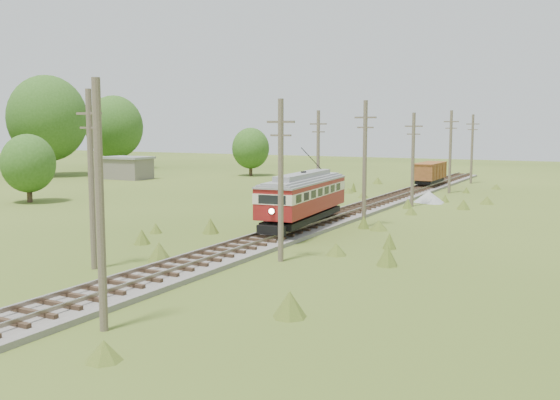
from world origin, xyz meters
The scene contains 17 objects.
railbed_main centered at (0.00, 34.00, 0.19)m, with size 3.60×96.00×0.57m.
streetcar centered at (0.00, 27.65, 2.47)m, with size 3.73×11.51×5.21m.
gondola centered at (0.00, 61.91, 1.87)m, with size 2.39×7.29×2.42m.
gravel_pile centered at (3.67, 47.71, 0.51)m, with size 2.99×3.17×1.09m.
utility_pole_r_1 centered at (3.10, 5.00, 4.40)m, with size 0.30×0.30×8.80m.
utility_pole_r_2 centered at (3.30, 18.00, 4.42)m, with size 1.60×0.30×8.60m.
utility_pole_r_3 centered at (3.20, 31.00, 4.63)m, with size 1.60×0.30×9.00m.
utility_pole_r_4 centered at (3.00, 44.00, 4.32)m, with size 1.60×0.30×8.40m.
utility_pole_r_5 centered at (3.40, 57.00, 4.58)m, with size 1.60×0.30×8.90m.
utility_pole_r_6 centered at (3.20, 70.00, 4.47)m, with size 1.60×0.30×8.70m.
utility_pole_l_a centered at (-4.20, 12.00, 4.63)m, with size 1.60×0.30×9.00m.
utility_pole_l_b centered at (-4.50, 40.00, 4.42)m, with size 1.60×0.30×8.60m.
tree_left_4 centered at (-54.00, 54.00, 8.37)m, with size 11.34×11.34×14.61m.
tree_left_5 centered at (-56.00, 70.00, 7.12)m, with size 9.66×9.66×12.44m.
tree_mid_a centered at (-28.00, 68.00, 4.02)m, with size 5.46×5.46×7.03m.
tree_mid_c centered at (-30.00, 30.00, 3.71)m, with size 5.04×5.04×6.49m.
shed centered at (-40.00, 55.00, 1.57)m, with size 6.40×4.40×3.10m.
Camera 1 is at (18.52, -10.92, 7.14)m, focal length 40.00 mm.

